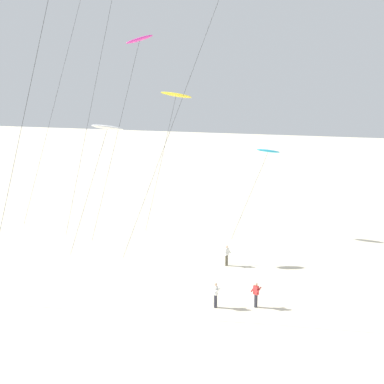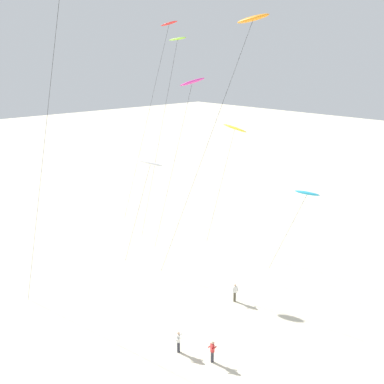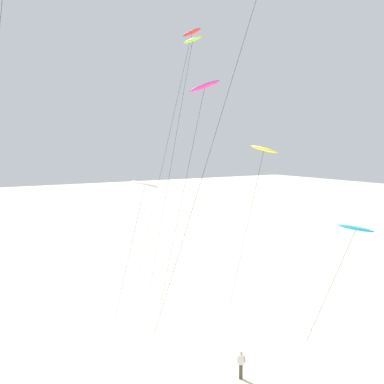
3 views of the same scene
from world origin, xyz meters
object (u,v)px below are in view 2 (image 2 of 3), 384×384
Objects in this scene: kite_white at (150,164)px; kite_cyan at (307,194)px; kite_magenta at (192,84)px; kite_red at (168,30)px; kite_lime at (177,44)px; kite_yellow at (235,129)px; kite_flyer_nearest at (212,351)px; kite_flyer_middle at (235,292)px; kite_orange at (252,21)px; kite_flyer_furthest at (178,341)px.

kite_white reaches higher than kite_cyan.
kite_red is at bearing 155.31° from kite_magenta.
kite_lime is 1.61× the size of kite_yellow.
kite_white is 8.59m from kite_magenta.
kite_yellow reaches higher than kite_white.
kite_red is (-7.25, 8.38, 12.43)m from kite_white.
kite_magenta is 11.19× the size of kite_flyer_nearest.
kite_lime reaches higher than kite_flyer_middle.
kite_magenta is at bearing 167.24° from kite_orange.
kite_red is (-16.65, 5.59, 0.28)m from kite_orange.
kite_flyer_furthest is at bearing -76.15° from kite_orange.
kite_cyan is at bearing 24.95° from kite_magenta.
kite_white is 6.75× the size of kite_flyer_nearest.
kite_yellow is at bearing 133.89° from kite_flyer_middle.
kite_magenta is 6.77m from kite_yellow.
kite_white is 15.61m from kite_orange.
kite_flyer_nearest is 1.00× the size of kite_flyer_furthest.
kite_red reaches higher than kite_lime.
kite_lime is at bearing -30.74° from kite_red.
kite_flyer_nearest is (12.26, -15.36, -12.40)m from kite_yellow.
kite_red reaches higher than kite_yellow.
kite_flyer_middle is at bearing -97.66° from kite_cyan.
kite_cyan is (10.44, 4.86, -9.57)m from kite_magenta.
kite_lime reaches higher than kite_white.
kite_flyer_nearest and kite_flyer_middle have the same top height.
kite_orange is at bearing -102.99° from kite_cyan.
kite_flyer_middle is (-1.12, -8.36, -7.44)m from kite_cyan.
kite_lime is 13.37× the size of kite_flyer_middle.
kite_orange reaches higher than kite_yellow.
kite_yellow is 8.30× the size of kite_flyer_furthest.
kite_flyer_nearest is (13.64, -10.61, -17.02)m from kite_magenta.
kite_orange reaches higher than kite_lime.
kite_cyan reaches higher than kite_flyer_nearest.
kite_lime is at bearing 114.05° from kite_white.
kite_cyan is (18.24, 1.27, -14.89)m from kite_red.
kite_flyer_nearest is (4.78, -8.60, -22.05)m from kite_orange.
kite_lime is 13.37× the size of kite_flyer_furthest.
kite_yellow is at bearing 7.28° from kite_red.
kite_lime is 12.37m from kite_white.
kite_flyer_middle is (17.12, -7.08, -22.34)m from kite_red.
kite_white reaches higher than kite_flyer_furthest.
kite_magenta is at bearing 134.02° from kite_flyer_furthest.
kite_orange reaches higher than kite_flyer_nearest.
kite_orange is at bearing 107.17° from kite_flyer_middle.
kite_red is 33.05m from kite_flyer_furthest.
kite_flyer_middle is (-4.32, 7.11, 0.00)m from kite_flyer_nearest.
kite_flyer_middle is at bearing -20.58° from kite_magenta.
kite_cyan is at bearing 77.01° from kite_orange.
kite_orange reaches higher than kite_flyer_middle.
kite_orange is 17.57m from kite_red.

